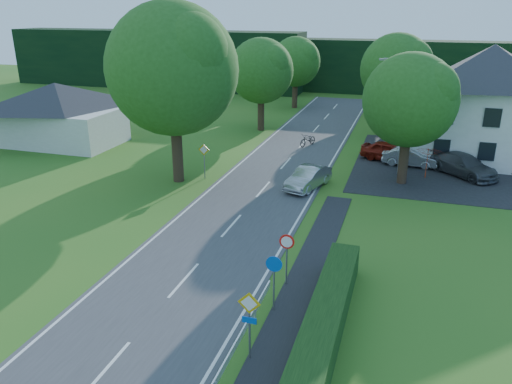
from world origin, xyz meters
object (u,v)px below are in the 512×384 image
(moving_car, at_px, (308,178))
(motorcycle, at_px, (308,140))
(parked_car_red, at_px, (389,151))
(parasol, at_px, (427,163))
(parked_car_grey, at_px, (464,165))
(parked_car_silver_a, at_px, (410,157))
(streetlight, at_px, (402,111))

(moving_car, height_order, motorcycle, moving_car)
(parked_car_red, xyz_separation_m, parasol, (2.70, -3.50, 0.35))
(moving_car, xyz_separation_m, parked_car_grey, (9.82, 5.82, 0.05))
(parked_car_silver_a, xyz_separation_m, parasol, (1.12, -2.67, 0.41))
(parked_car_red, height_order, parked_car_grey, parked_car_grey)
(streetlight, distance_m, parked_car_silver_a, 4.43)
(streetlight, relative_size, parasol, 3.36)
(moving_car, relative_size, parked_car_silver_a, 1.04)
(moving_car, relative_size, parked_car_grey, 0.82)
(parked_car_red, bearing_deg, parked_car_grey, -93.80)
(streetlight, relative_size, parked_car_red, 1.88)
(motorcycle, xyz_separation_m, parked_car_silver_a, (8.39, -3.31, 0.13))
(streetlight, bearing_deg, motorcycle, 143.94)
(parasol, bearing_deg, moving_car, -149.22)
(streetlight, bearing_deg, moving_car, -137.73)
(motorcycle, bearing_deg, parked_car_silver_a, 3.02)
(motorcycle, xyz_separation_m, parked_car_red, (6.82, -2.48, 0.19))
(streetlight, relative_size, parked_car_grey, 1.57)
(parked_car_silver_a, height_order, parked_car_grey, parked_car_grey)
(motorcycle, height_order, parked_car_red, parked_car_red)
(parked_car_grey, bearing_deg, motorcycle, 113.63)
(moving_car, height_order, parasol, parasol)
(motorcycle, xyz_separation_m, parked_car_grey, (11.98, -4.54, 0.21))
(moving_car, bearing_deg, parasol, 46.82)
(streetlight, xyz_separation_m, motorcycle, (-7.53, 5.48, -3.89))
(moving_car, height_order, parked_car_grey, parked_car_grey)
(motorcycle, relative_size, parasol, 0.85)
(parked_car_grey, relative_size, parasol, 2.14)
(parasol, bearing_deg, motorcycle, 147.83)
(motorcycle, relative_size, parked_car_grey, 0.40)
(parked_car_red, distance_m, parked_car_grey, 5.56)
(parked_car_grey, height_order, parasol, parasol)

